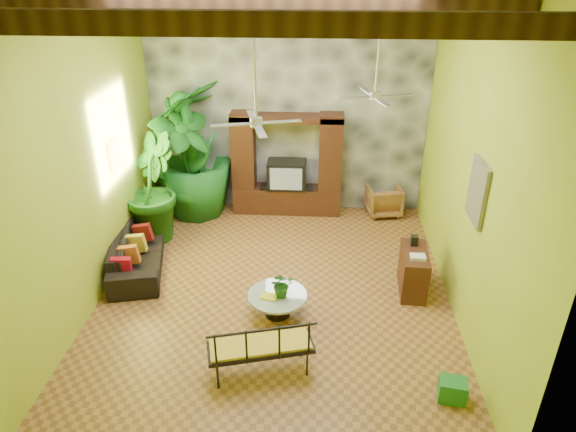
# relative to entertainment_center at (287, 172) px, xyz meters

# --- Properties ---
(ground) EXTENTS (7.00, 7.00, 0.00)m
(ground) POSITION_rel_entertainment_center_xyz_m (0.00, -3.14, -0.97)
(ground) COLOR brown
(ground) RESTS_ON ground
(back_wall) EXTENTS (6.00, 0.02, 5.00)m
(back_wall) POSITION_rel_entertainment_center_xyz_m (0.00, 0.36, 1.53)
(back_wall) COLOR #99A926
(back_wall) RESTS_ON ground
(left_wall) EXTENTS (0.02, 7.00, 5.00)m
(left_wall) POSITION_rel_entertainment_center_xyz_m (-3.00, -3.14, 1.53)
(left_wall) COLOR #99A926
(left_wall) RESTS_ON ground
(right_wall) EXTENTS (0.02, 7.00, 5.00)m
(right_wall) POSITION_rel_entertainment_center_xyz_m (3.00, -3.14, 1.53)
(right_wall) COLOR #99A926
(right_wall) RESTS_ON ground
(stone_accent_wall) EXTENTS (5.98, 0.10, 4.98)m
(stone_accent_wall) POSITION_rel_entertainment_center_xyz_m (0.00, 0.30, 1.53)
(stone_accent_wall) COLOR #36393E
(stone_accent_wall) RESTS_ON ground
(entertainment_center) EXTENTS (2.40, 0.55, 2.30)m
(entertainment_center) POSITION_rel_entertainment_center_xyz_m (0.00, 0.00, 0.00)
(entertainment_center) COLOR #33160E
(entertainment_center) RESTS_ON ground
(ceiling_fan_front) EXTENTS (1.28, 1.28, 1.86)m
(ceiling_fan_front) POSITION_rel_entertainment_center_xyz_m (-0.20, -3.54, 2.44)
(ceiling_fan_front) COLOR #AAAAAE
(ceiling_fan_front) RESTS_ON ceiling
(ceiling_fan_back) EXTENTS (1.28, 1.28, 1.86)m
(ceiling_fan_back) POSITION_rel_entertainment_center_xyz_m (1.60, -1.94, 2.44)
(ceiling_fan_back) COLOR #AAAAAE
(ceiling_fan_back) RESTS_ON ceiling
(wall_art_mask) EXTENTS (0.06, 0.32, 0.55)m
(wall_art_mask) POSITION_rel_entertainment_center_xyz_m (-2.96, -2.14, 1.13)
(wall_art_mask) COLOR gold
(wall_art_mask) RESTS_ON left_wall
(wall_art_painting) EXTENTS (0.06, 0.70, 0.90)m
(wall_art_painting) POSITION_rel_entertainment_center_xyz_m (2.96, -3.74, 1.33)
(wall_art_painting) COLOR #235C81
(wall_art_painting) RESTS_ON right_wall
(sofa) EXTENTS (1.36, 2.39, 0.66)m
(sofa) POSITION_rel_entertainment_center_xyz_m (-2.65, -2.47, -0.64)
(sofa) COLOR black
(sofa) RESTS_ON ground
(wicker_armchair) EXTENTS (0.84, 0.85, 0.68)m
(wicker_armchair) POSITION_rel_entertainment_center_xyz_m (2.18, 0.01, -0.63)
(wicker_armchair) COLOR olive
(wicker_armchair) RESTS_ON ground
(tall_plant_a) EXTENTS (1.63, 1.69, 2.67)m
(tall_plant_a) POSITION_rel_entertainment_center_xyz_m (-2.12, -0.52, 0.37)
(tall_plant_a) COLOR #19611A
(tall_plant_a) RESTS_ON ground
(tall_plant_b) EXTENTS (1.28, 1.44, 2.23)m
(tall_plant_b) POSITION_rel_entertainment_center_xyz_m (-2.65, -1.32, 0.15)
(tall_plant_b) COLOR #195616
(tall_plant_b) RESTS_ON ground
(tall_plant_c) EXTENTS (2.19, 2.19, 3.00)m
(tall_plant_c) POSITION_rel_entertainment_center_xyz_m (-2.03, -0.16, 0.53)
(tall_plant_c) COLOR #1A6522
(tall_plant_c) RESTS_ON ground
(coffee_table) EXTENTS (0.97, 0.97, 0.40)m
(coffee_table) POSITION_rel_entertainment_center_xyz_m (0.09, -3.76, -0.71)
(coffee_table) COLOR black
(coffee_table) RESTS_ON ground
(centerpiece_plant) EXTENTS (0.44, 0.40, 0.41)m
(centerpiece_plant) POSITION_rel_entertainment_center_xyz_m (0.17, -3.78, -0.36)
(centerpiece_plant) COLOR #215817
(centerpiece_plant) RESTS_ON coffee_table
(yellow_tray) EXTENTS (0.29, 0.24, 0.03)m
(yellow_tray) POSITION_rel_entertainment_center_xyz_m (-0.04, -3.85, -0.55)
(yellow_tray) COLOR yellow
(yellow_tray) RESTS_ON coffee_table
(iron_bench) EXTENTS (1.54, 0.89, 0.57)m
(iron_bench) POSITION_rel_entertainment_center_xyz_m (-0.04, -5.15, -0.42)
(iron_bench) COLOR black
(iron_bench) RESTS_ON ground
(side_console) EXTENTS (0.49, 0.98, 0.77)m
(side_console) POSITION_rel_entertainment_center_xyz_m (2.40, -2.92, -0.58)
(side_console) COLOR #372411
(side_console) RESTS_ON ground
(green_bin) EXTENTS (0.40, 0.32, 0.32)m
(green_bin) POSITION_rel_entertainment_center_xyz_m (2.56, -5.40, -0.81)
(green_bin) COLOR #1E7121
(green_bin) RESTS_ON ground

